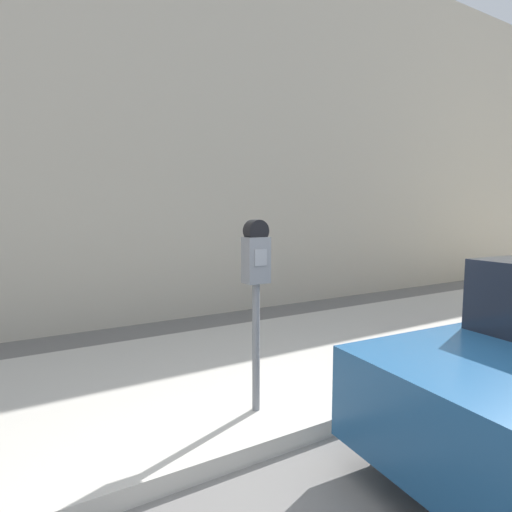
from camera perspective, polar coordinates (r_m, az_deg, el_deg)
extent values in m
cube|color=#BCB7AD|center=(4.33, -5.90, -16.59)|extent=(24.00, 2.80, 0.14)
cube|color=beige|center=(6.80, -16.26, 19.57)|extent=(24.00, 0.30, 6.71)
cylinder|color=slate|center=(3.29, 0.00, -12.91)|extent=(0.06, 0.06, 1.05)
cube|color=slate|center=(3.13, 0.00, -0.59)|extent=(0.19, 0.14, 0.36)
cube|color=gray|center=(3.07, 0.69, -0.22)|extent=(0.11, 0.01, 0.13)
cylinder|color=black|center=(3.12, 0.00, 3.61)|extent=(0.18, 0.11, 0.18)
cylinder|color=black|center=(3.42, 23.39, -18.82)|extent=(0.66, 0.26, 0.65)
cylinder|color=red|center=(5.62, 31.35, -7.95)|extent=(0.22, 0.22, 0.64)
sphere|color=red|center=(5.55, 31.56, -4.23)|extent=(0.19, 0.19, 0.19)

